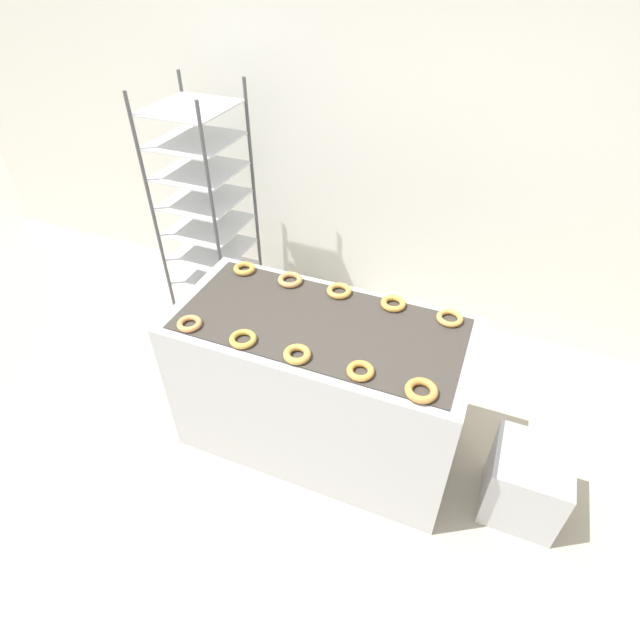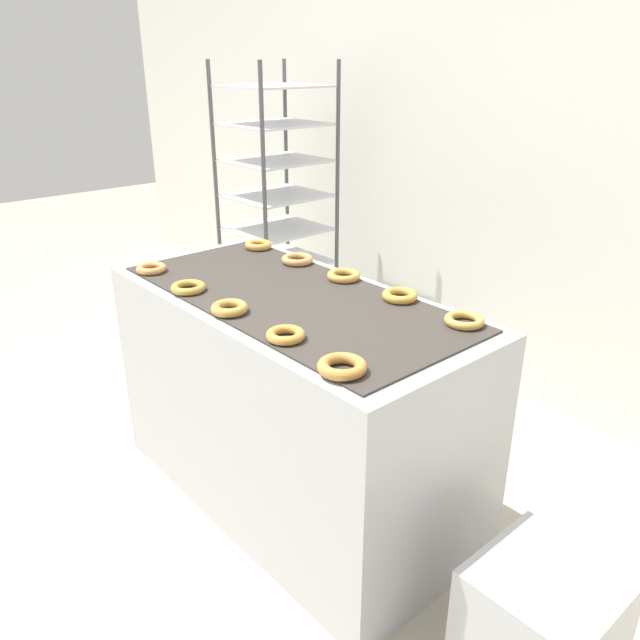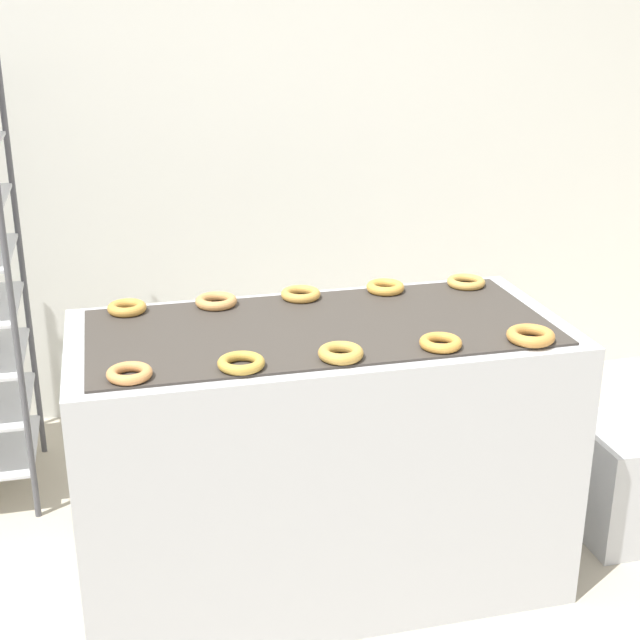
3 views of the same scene
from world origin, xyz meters
name	(u,v)px [view 2 (image 2 of 3)]	position (x,y,z in m)	size (l,w,h in m)	color
ground_plane	(167,561)	(0.00, 0.00, 0.00)	(14.00, 14.00, 0.00)	#B2A893
wall_back	(524,136)	(0.00, 2.12, 1.40)	(8.00, 0.05, 2.80)	silver
fryer_machine	(293,400)	(0.00, 0.62, 0.46)	(1.58, 0.75, 0.93)	#B7BABF
baking_rack_cart	(277,213)	(-1.23, 1.50, 0.89)	(0.51, 0.56, 1.75)	#4C4C51
glaze_bin	(540,631)	(1.18, 0.60, 0.21)	(0.38, 0.39, 0.43)	#B7BABF
donut_near_leftmost	(151,268)	(-0.60, 0.35, 0.94)	(0.13, 0.13, 0.03)	#D18A4C
donut_near_left	(188,287)	(-0.30, 0.35, 0.94)	(0.13, 0.13, 0.03)	#BA913A
donut_near_center	(229,308)	(-0.01, 0.35, 0.94)	(0.13, 0.13, 0.03)	#BE9140
donut_near_right	(286,335)	(0.30, 0.36, 0.94)	(0.13, 0.13, 0.03)	gold
donut_near_rightmost	(342,366)	(0.59, 0.35, 0.94)	(0.15, 0.15, 0.03)	#C4853D
donut_far_leftmost	(258,245)	(-0.59, 0.90, 0.94)	(0.13, 0.13, 0.03)	#C38D3C
donut_far_left	(297,259)	(-0.29, 0.90, 0.94)	(0.14, 0.14, 0.03)	tan
donut_far_center	(343,275)	(0.00, 0.90, 0.94)	(0.14, 0.14, 0.03)	gold
donut_far_right	(400,296)	(0.31, 0.90, 0.94)	(0.13, 0.13, 0.03)	gold
donut_far_rightmost	(464,320)	(0.61, 0.90, 0.94)	(0.14, 0.14, 0.03)	gold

